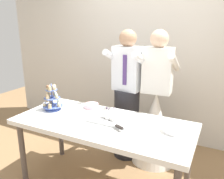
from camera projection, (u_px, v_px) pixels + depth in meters
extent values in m
cube|color=beige|center=(150.00, 43.00, 3.37)|extent=(5.20, 0.10, 2.90)
cube|color=white|center=(102.00, 124.00, 2.31)|extent=(1.80, 0.80, 0.05)
cylinder|color=#564C47|center=(23.00, 153.00, 2.50)|extent=(0.06, 0.06, 0.72)
cylinder|color=#564C47|center=(60.00, 130.00, 3.05)|extent=(0.06, 0.06, 0.72)
cylinder|color=#564C47|center=(188.00, 162.00, 2.34)|extent=(0.06, 0.06, 0.72)
cylinder|color=#4C66B2|center=(53.00, 109.00, 2.62)|extent=(0.17, 0.17, 0.01)
cylinder|color=#4C66B2|center=(52.00, 97.00, 2.58)|extent=(0.01, 0.01, 0.31)
cylinder|color=#4C66B2|center=(53.00, 106.00, 2.61)|extent=(0.23, 0.23, 0.01)
cylinder|color=#D1B784|center=(59.00, 105.00, 2.58)|extent=(0.04, 0.04, 0.03)
sphere|color=beige|center=(59.00, 103.00, 2.57)|extent=(0.04, 0.04, 0.04)
cylinder|color=#D1B784|center=(59.00, 102.00, 2.67)|extent=(0.04, 0.04, 0.03)
sphere|color=beige|center=(59.00, 101.00, 2.67)|extent=(0.04, 0.04, 0.04)
cylinder|color=#D1B784|center=(51.00, 102.00, 2.68)|extent=(0.04, 0.04, 0.03)
sphere|color=#EAB7C6|center=(51.00, 100.00, 2.68)|extent=(0.04, 0.04, 0.04)
cylinder|color=#D1B784|center=(45.00, 105.00, 2.59)|extent=(0.04, 0.04, 0.03)
sphere|color=white|center=(45.00, 103.00, 2.58)|extent=(0.04, 0.04, 0.04)
cylinder|color=#D1B784|center=(50.00, 107.00, 2.53)|extent=(0.04, 0.04, 0.03)
sphere|color=#D6B27A|center=(50.00, 105.00, 2.52)|extent=(0.04, 0.04, 0.04)
cylinder|color=#4C66B2|center=(52.00, 98.00, 2.59)|extent=(0.18, 0.18, 0.01)
cylinder|color=#D1B784|center=(57.00, 97.00, 2.56)|extent=(0.04, 0.04, 0.03)
sphere|color=beige|center=(56.00, 95.00, 2.55)|extent=(0.04, 0.04, 0.04)
cylinder|color=#D1B784|center=(55.00, 95.00, 2.64)|extent=(0.04, 0.04, 0.03)
sphere|color=white|center=(55.00, 93.00, 2.63)|extent=(0.04, 0.04, 0.04)
cylinder|color=#D1B784|center=(48.00, 96.00, 2.61)|extent=(0.04, 0.04, 0.03)
sphere|color=#D6B27A|center=(48.00, 94.00, 2.61)|extent=(0.04, 0.04, 0.04)
cylinder|color=#D1B784|center=(48.00, 98.00, 2.53)|extent=(0.04, 0.04, 0.03)
sphere|color=#D6B27A|center=(48.00, 96.00, 2.53)|extent=(0.04, 0.04, 0.04)
cylinder|color=#4C66B2|center=(52.00, 90.00, 2.56)|extent=(0.13, 0.13, 0.01)
cylinder|color=#D1B784|center=(54.00, 89.00, 2.54)|extent=(0.04, 0.04, 0.03)
sphere|color=white|center=(54.00, 87.00, 2.54)|extent=(0.04, 0.04, 0.04)
cylinder|color=#D1B784|center=(54.00, 88.00, 2.58)|extent=(0.04, 0.04, 0.03)
sphere|color=#D6B27A|center=(54.00, 86.00, 2.57)|extent=(0.04, 0.04, 0.04)
cylinder|color=#D1B784|center=(51.00, 87.00, 2.59)|extent=(0.04, 0.04, 0.03)
sphere|color=white|center=(51.00, 85.00, 2.58)|extent=(0.04, 0.04, 0.04)
cylinder|color=#D1B784|center=(48.00, 89.00, 2.55)|extent=(0.04, 0.04, 0.03)
sphere|color=brown|center=(48.00, 86.00, 2.54)|extent=(0.04, 0.04, 0.04)
cylinder|color=#D1B784|center=(50.00, 89.00, 2.52)|extent=(0.04, 0.04, 0.03)
sphere|color=#D6B27A|center=(50.00, 87.00, 2.51)|extent=(0.04, 0.04, 0.04)
cube|color=silver|center=(111.00, 119.00, 2.34)|extent=(0.42, 0.31, 0.02)
sphere|color=white|center=(116.00, 116.00, 2.30)|extent=(0.09, 0.09, 0.09)
sphere|color=white|center=(116.00, 115.00, 2.35)|extent=(0.07, 0.07, 0.07)
sphere|color=white|center=(113.00, 112.00, 2.39)|extent=(0.10, 0.10, 0.10)
sphere|color=white|center=(109.00, 114.00, 2.36)|extent=(0.09, 0.09, 0.09)
sphere|color=white|center=(106.00, 115.00, 2.32)|extent=(0.09, 0.09, 0.09)
sphere|color=white|center=(109.00, 116.00, 2.29)|extent=(0.08, 0.08, 0.08)
sphere|color=white|center=(113.00, 118.00, 2.27)|extent=(0.07, 0.07, 0.07)
sphere|color=white|center=(111.00, 114.00, 2.32)|extent=(0.11, 0.11, 0.11)
sphere|color=#2D1938|center=(114.00, 108.00, 2.35)|extent=(0.02, 0.02, 0.02)
sphere|color=#2D1938|center=(109.00, 109.00, 2.30)|extent=(0.02, 0.02, 0.02)
sphere|color=#2D1938|center=(107.00, 108.00, 2.34)|extent=(0.02, 0.02, 0.02)
sphere|color=#DB474C|center=(112.00, 109.00, 2.31)|extent=(0.02, 0.02, 0.02)
cube|color=silver|center=(109.00, 122.00, 2.22)|extent=(0.22, 0.12, 0.00)
cube|color=black|center=(119.00, 127.00, 2.11)|extent=(0.09, 0.06, 0.02)
cylinder|color=white|center=(174.00, 132.00, 2.07)|extent=(0.18, 0.18, 0.01)
cylinder|color=white|center=(174.00, 131.00, 2.07)|extent=(0.18, 0.18, 0.01)
cylinder|color=white|center=(174.00, 130.00, 2.06)|extent=(0.18, 0.18, 0.01)
cylinder|color=white|center=(174.00, 129.00, 2.06)|extent=(0.18, 0.18, 0.01)
cylinder|color=white|center=(174.00, 127.00, 2.06)|extent=(0.18, 0.18, 0.01)
cylinder|color=white|center=(174.00, 126.00, 2.06)|extent=(0.18, 0.18, 0.01)
cylinder|color=white|center=(174.00, 125.00, 2.06)|extent=(0.18, 0.18, 0.01)
cylinder|color=white|center=(91.00, 108.00, 2.66)|extent=(0.24, 0.24, 0.01)
cylinder|color=#EAB7C6|center=(91.00, 106.00, 2.65)|extent=(0.16, 0.16, 0.05)
cylinder|color=#232328|center=(126.00, 123.00, 3.01)|extent=(0.32, 0.32, 0.92)
cube|color=white|center=(127.00, 69.00, 2.81)|extent=(0.36, 0.23, 0.54)
sphere|color=tan|center=(128.00, 38.00, 2.71)|extent=(0.21, 0.21, 0.21)
cylinder|color=white|center=(115.00, 59.00, 2.87)|extent=(0.12, 0.49, 0.28)
cylinder|color=white|center=(143.00, 61.00, 2.68)|extent=(0.12, 0.49, 0.28)
cube|color=#4C3372|center=(125.00, 70.00, 2.71)|extent=(0.05, 0.02, 0.36)
cone|color=white|center=(154.00, 127.00, 2.89)|extent=(0.56, 0.56, 0.92)
cube|color=white|center=(158.00, 71.00, 2.69)|extent=(0.35, 0.21, 0.54)
sphere|color=beige|center=(159.00, 39.00, 2.59)|extent=(0.21, 0.21, 0.21)
cylinder|color=white|center=(142.00, 60.00, 2.74)|extent=(0.10, 0.49, 0.28)
cylinder|color=white|center=(174.00, 62.00, 2.59)|extent=(0.10, 0.49, 0.28)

